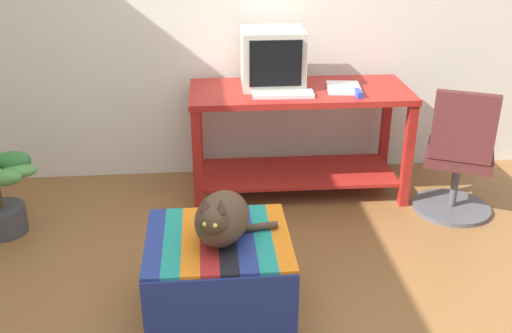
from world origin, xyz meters
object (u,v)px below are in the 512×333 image
at_px(tv_monitor, 273,59).
at_px(stapler, 358,93).
at_px(ottoman_with_blanket, 219,276).
at_px(keyboard, 283,94).
at_px(potted_plant, 0,193).
at_px(book, 343,88).
at_px(office_chair, 458,161).
at_px(cat, 222,218).
at_px(desk, 299,123).

relative_size(tv_monitor, stapler, 3.82).
bearing_deg(ottoman_with_blanket, keyboard, 68.62).
bearing_deg(stapler, ottoman_with_blanket, -130.64).
relative_size(potted_plant, stapler, 4.75).
height_order(book, office_chair, office_chair).
bearing_deg(ottoman_with_blanket, tv_monitor, 73.31).
distance_m(cat, office_chair, 1.85).
bearing_deg(tv_monitor, keyboard, -78.35).
bearing_deg(ottoman_with_blanket, potted_plant, 144.83).
relative_size(desk, potted_plant, 2.87).
bearing_deg(ottoman_with_blanket, desk, 65.72).
bearing_deg(cat, desk, 84.35).
relative_size(potted_plant, office_chair, 0.59).
bearing_deg(desk, tv_monitor, 155.09).
bearing_deg(potted_plant, desk, 11.90).
bearing_deg(tv_monitor, cat, -104.94).
bearing_deg(ottoman_with_blanket, stapler, 50.16).
bearing_deg(stapler, potted_plant, -175.45).
bearing_deg(ottoman_with_blanket, office_chair, 29.82).
xyz_separation_m(desk, office_chair, (0.99, -0.43, -0.14)).
bearing_deg(keyboard, desk, 48.22).
bearing_deg(tv_monitor, potted_plant, -163.62).
height_order(desk, keyboard, keyboard).
bearing_deg(book, tv_monitor, 170.46).
height_order(keyboard, ottoman_with_blanket, keyboard).
relative_size(ottoman_with_blanket, potted_plant, 1.34).
height_order(keyboard, potted_plant, keyboard).
bearing_deg(potted_plant, tv_monitor, 15.67).
height_order(book, cat, book).
relative_size(keyboard, cat, 0.88).
relative_size(keyboard, office_chair, 0.45).
height_order(tv_monitor, book, tv_monitor).
distance_m(book, ottoman_with_blanket, 1.67).
xyz_separation_m(keyboard, office_chair, (1.13, -0.29, -0.40)).
distance_m(tv_monitor, keyboard, 0.29).
xyz_separation_m(potted_plant, stapler, (2.29, 0.21, 0.51)).
relative_size(tv_monitor, potted_plant, 0.81).
bearing_deg(office_chair, desk, 1.57).
distance_m(desk, stapler, 0.48).
height_order(ottoman_with_blanket, stapler, stapler).
distance_m(tv_monitor, stapler, 0.63).
bearing_deg(tv_monitor, desk, -24.91).
xyz_separation_m(book, cat, (-0.88, -1.33, -0.21)).
bearing_deg(cat, book, 74.06).
bearing_deg(tv_monitor, ottoman_with_blanket, -105.99).
distance_m(potted_plant, office_chair, 2.93).
bearing_deg(keyboard, ottoman_with_blanket, -109.01).
bearing_deg(office_chair, keyboard, 10.52).
xyz_separation_m(cat, stapler, (0.94, 1.19, 0.22)).
bearing_deg(cat, keyboard, 87.37).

